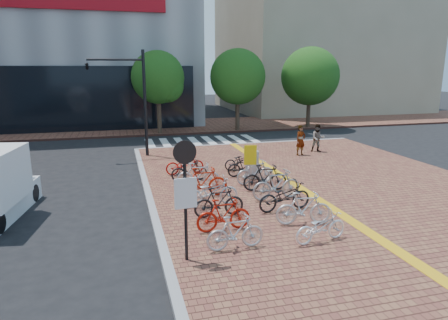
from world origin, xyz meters
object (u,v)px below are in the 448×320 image
object	(u,v)px
bike_6	(189,170)
bike_15	(241,161)
bike_2	(219,202)
bike_4	(203,182)
bike_12	(265,177)
yellow_sign	(250,159)
bike_7	(185,164)
bike_14	(245,166)
bike_1	(224,215)
bike_0	(235,232)
bike_11	(277,185)
bike_13	(255,172)
traffic_light_pole	(119,84)
pedestrian_b	(318,138)
bike_3	(211,192)
bike_8	(321,227)
bike_10	(285,196)
bike_5	(198,175)
bike_9	(304,208)
pedestrian_a	(301,140)
notice_sign	(185,187)

from	to	relation	value
bike_6	bike_15	bearing A→B (deg)	-65.85
bike_2	bike_4	xyz separation A→B (m)	(-0.08, 2.16, 0.07)
bike_12	yellow_sign	bearing A→B (deg)	72.34
bike_2	bike_7	distance (m)	5.57
bike_12	bike_14	xyz separation A→B (m)	(-0.15, 2.18, -0.06)
bike_1	bike_14	xyz separation A→B (m)	(2.47, 5.60, -0.03)
bike_0	bike_14	world-z (taller)	bike_0
bike_1	bike_7	distance (m)	6.71
bike_2	bike_4	world-z (taller)	bike_4
bike_7	bike_11	size ratio (longest dim) A/B	0.93
bike_11	bike_15	bearing A→B (deg)	-3.95
bike_1	bike_13	bearing A→B (deg)	-32.67
bike_11	yellow_sign	distance (m)	1.66
bike_6	traffic_light_pole	bearing A→B (deg)	24.51
traffic_light_pole	bike_15	bearing A→B (deg)	-39.20
bike_4	bike_11	world-z (taller)	bike_11
traffic_light_pole	bike_2	bearing A→B (deg)	-74.15
bike_12	bike_6	bearing A→B (deg)	57.30
pedestrian_b	traffic_light_pole	distance (m)	11.40
bike_0	bike_13	world-z (taller)	bike_13
bike_0	traffic_light_pole	bearing A→B (deg)	9.82
bike_14	bike_3	bearing A→B (deg)	146.33
bike_8	bike_15	distance (m)	8.26
bike_1	bike_12	bearing A→B (deg)	-39.99
bike_4	traffic_light_pole	world-z (taller)	traffic_light_pole
bike_0	bike_15	bearing A→B (deg)	-20.56
bike_13	bike_4	bearing A→B (deg)	104.73
bike_10	yellow_sign	size ratio (longest dim) A/B	1.06
bike_10	bike_15	distance (m)	5.69
bike_6	bike_13	world-z (taller)	bike_13
bike_14	traffic_light_pole	xyz separation A→B (m)	(-5.16, 5.57, 3.44)
bike_7	bike_14	distance (m)	2.73
bike_4	bike_7	distance (m)	3.41
bike_5	bike_9	distance (m)	5.22
bike_5	bike_6	size ratio (longest dim) A/B	1.11
bike_3	pedestrian_b	xyz separation A→B (m)	(8.02, 7.35, 0.28)
bike_2	pedestrian_a	xyz separation A→B (m)	(6.67, 7.88, 0.33)
bike_5	bike_13	world-z (taller)	bike_5
bike_10	bike_12	world-z (taller)	bike_12
bike_11	bike_12	distance (m)	1.16
pedestrian_a	pedestrian_b	world-z (taller)	pedestrian_a
bike_3	bike_12	distance (m)	2.75
notice_sign	bike_2	bearing A→B (deg)	60.66
yellow_sign	notice_sign	size ratio (longest dim) A/B	0.59
pedestrian_b	bike_2	bearing A→B (deg)	-118.48
pedestrian_a	notice_sign	size ratio (longest dim) A/B	0.54
bike_2	bike_9	distance (m)	2.70
bike_3	bike_9	size ratio (longest dim) A/B	1.11
bike_9	bike_1	bearing A→B (deg)	94.23
bike_4	pedestrian_a	xyz separation A→B (m)	(6.75, 5.72, 0.26)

